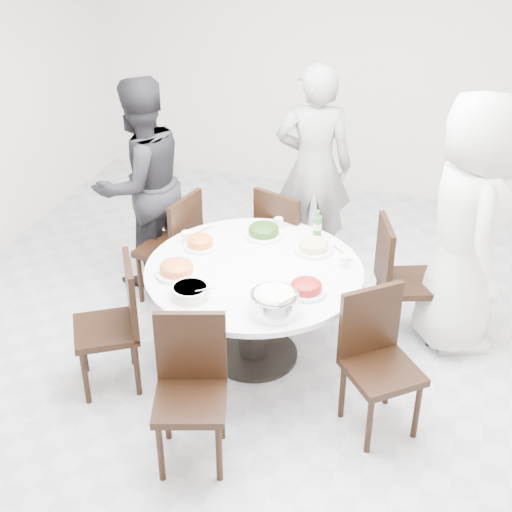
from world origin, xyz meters
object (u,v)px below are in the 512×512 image
(chair_ne, at_px, (407,280))
(chair_sw, at_px, (105,327))
(diner_left, at_px, (141,184))
(beverage_bottle, at_px, (317,224))
(chair_nw, at_px, (168,247))
(chair_se, at_px, (383,368))
(chair_s, at_px, (190,398))
(dining_table, at_px, (254,313))
(rice_bowl, at_px, (274,304))
(diner_middle, at_px, (314,167))
(chair_n, at_px, (290,239))
(soup_bowl, at_px, (190,292))
(diner_right, at_px, (467,225))

(chair_ne, height_order, chair_sw, same)
(diner_left, distance_m, beverage_bottle, 1.54)
(chair_nw, height_order, chair_se, same)
(chair_sw, xyz_separation_m, chair_s, (0.80, -0.49, 0.00))
(dining_table, bearing_deg, chair_se, -25.33)
(chair_se, height_order, diner_left, diner_left)
(chair_s, distance_m, beverage_bottle, 1.71)
(rice_bowl, bearing_deg, chair_se, 0.16)
(chair_s, distance_m, rice_bowl, 0.77)
(chair_nw, relative_size, diner_middle, 0.53)
(diner_left, bearing_deg, chair_se, 90.65)
(dining_table, height_order, chair_n, chair_n)
(chair_ne, bearing_deg, chair_se, 159.28)
(chair_ne, relative_size, chair_nw, 1.00)
(chair_ne, xyz_separation_m, soup_bowl, (-1.28, -1.06, 0.31))
(chair_sw, bearing_deg, beverage_bottle, 102.82)
(chair_nw, height_order, diner_left, diner_left)
(chair_ne, relative_size, chair_sw, 1.00)
(diner_right, bearing_deg, chair_se, 144.31)
(chair_nw, distance_m, diner_middle, 1.41)
(diner_left, distance_m, soup_bowl, 1.55)
(dining_table, relative_size, soup_bowl, 6.20)
(chair_nw, relative_size, soup_bowl, 3.93)
(chair_ne, distance_m, chair_sw, 2.20)
(dining_table, distance_m, rice_bowl, 0.70)
(chair_sw, bearing_deg, soup_bowl, 71.02)
(dining_table, relative_size, chair_s, 1.58)
(chair_sw, relative_size, diner_middle, 0.53)
(chair_ne, height_order, chair_nw, same)
(chair_sw, distance_m, soup_bowl, 0.66)
(chair_ne, bearing_deg, diner_left, 65.64)
(chair_n, bearing_deg, beverage_bottle, 148.26)
(diner_middle, bearing_deg, chair_nw, 31.86)
(chair_nw, xyz_separation_m, chair_s, (0.84, -1.61, 0.00))
(chair_sw, relative_size, soup_bowl, 3.93)
(chair_nw, xyz_separation_m, beverage_bottle, (1.20, 0.02, 0.39))
(chair_sw, distance_m, diner_right, 2.58)
(diner_right, relative_size, beverage_bottle, 8.70)
(chair_n, bearing_deg, chair_se, 144.95)
(chair_ne, distance_m, chair_nw, 1.89)
(diner_middle, bearing_deg, chair_ne, 123.43)
(beverage_bottle, bearing_deg, chair_se, -56.89)
(chair_n, height_order, chair_nw, same)
(rice_bowl, bearing_deg, chair_s, -118.64)
(chair_nw, height_order, diner_right, diner_right)
(chair_se, relative_size, soup_bowl, 3.93)
(chair_sw, bearing_deg, chair_ne, 91.25)
(dining_table, distance_m, chair_se, 1.08)
(chair_se, relative_size, diner_middle, 0.53)
(chair_nw, xyz_separation_m, chair_se, (1.87, -1.00, 0.00))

